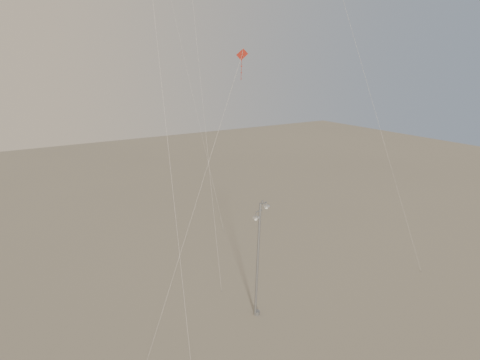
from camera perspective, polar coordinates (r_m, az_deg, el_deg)
ground at (r=27.83m, az=6.29°, el=-23.37°), size 160.00×160.00×0.00m
street_lamp at (r=27.50m, az=2.81°, el=-11.59°), size 1.58×0.78×9.08m
kite_1 at (r=21.06m, az=-12.81°, el=22.25°), size 1.81×8.15×27.44m
kite_3 at (r=21.25m, az=-3.81°, el=5.72°), size 7.68×0.75×18.91m
kite_4 at (r=34.07m, az=16.74°, el=20.60°), size 6.75×8.18×27.21m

